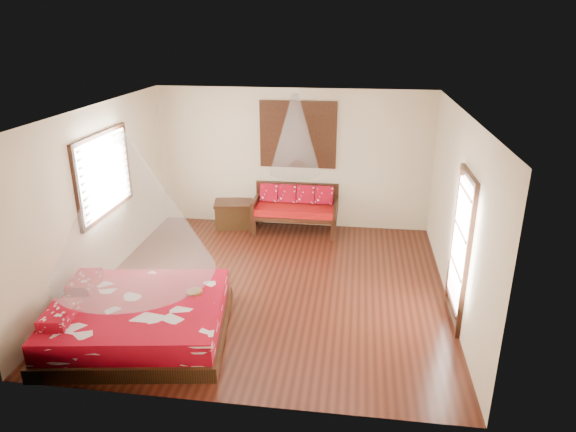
% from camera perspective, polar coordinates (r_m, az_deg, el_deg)
% --- Properties ---
extents(room, '(5.54, 5.54, 2.84)m').
position_cam_1_polar(room, '(7.76, -2.02, 1.37)').
color(room, black).
rests_on(room, ground).
extents(bed, '(2.54, 2.36, 0.65)m').
position_cam_1_polar(bed, '(7.28, -16.24, -10.88)').
color(bed, black).
rests_on(bed, floor).
extents(daybed, '(1.68, 0.75, 0.94)m').
position_cam_1_polar(daybed, '(10.26, 0.84, 1.06)').
color(daybed, black).
rests_on(daybed, floor).
extents(storage_chest, '(0.87, 0.70, 0.53)m').
position_cam_1_polar(storage_chest, '(10.63, -6.03, 0.23)').
color(storage_chest, black).
rests_on(storage_chest, floor).
extents(shutter_panel, '(1.52, 0.06, 1.32)m').
position_cam_1_polar(shutter_panel, '(10.21, 1.12, 9.01)').
color(shutter_panel, black).
rests_on(shutter_panel, wall_back).
extents(window_left, '(0.10, 1.74, 1.34)m').
position_cam_1_polar(window_left, '(8.71, -19.71, 4.39)').
color(window_left, black).
rests_on(window_left, wall_left).
extents(glazed_door, '(0.08, 1.02, 2.16)m').
position_cam_1_polar(glazed_door, '(7.36, 18.53, -3.62)').
color(glazed_door, black).
rests_on(glazed_door, floor).
extents(wine_tray, '(0.22, 0.22, 0.19)m').
position_cam_1_polar(wine_tray, '(7.20, -10.38, -8.03)').
color(wine_tray, brown).
rests_on(wine_tray, bed).
extents(mosquito_net_main, '(2.07, 2.07, 1.80)m').
position_cam_1_polar(mosquito_net_main, '(6.61, -17.42, 1.03)').
color(mosquito_net_main, silver).
rests_on(mosquito_net_main, ceiling).
extents(mosquito_net_daybed, '(0.97, 0.97, 1.50)m').
position_cam_1_polar(mosquito_net_daybed, '(9.74, 0.79, 9.04)').
color(mosquito_net_daybed, silver).
rests_on(mosquito_net_daybed, ceiling).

